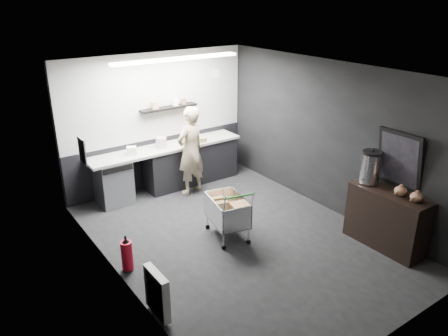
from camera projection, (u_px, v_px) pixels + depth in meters
floor at (239, 238)px, 7.16m from camera, size 5.50×5.50×0.00m
ceiling at (242, 72)px, 6.14m from camera, size 5.50×5.50×0.00m
wall_back at (157, 121)px, 8.73m from camera, size 5.50×0.00×5.50m
wall_front at (399, 239)px, 4.57m from camera, size 5.50×0.00×5.50m
wall_left at (116, 194)px, 5.58m from camera, size 0.00×5.50×5.50m
wall_right at (330, 138)px, 7.72m from camera, size 0.00×5.50×5.50m
kitchen_wall_panel at (156, 96)px, 8.53m from camera, size 3.95×0.02×1.70m
dado_panel at (160, 161)px, 9.04m from camera, size 3.95×0.02×1.00m
floating_shelf at (169, 108)px, 8.64m from camera, size 1.20×0.22×0.04m
wall_clock at (216, 74)px, 9.15m from camera, size 0.20×0.03×0.20m
poster at (82, 151)px, 6.50m from camera, size 0.02×0.30×0.40m
poster_red_band at (82, 146)px, 6.48m from camera, size 0.02×0.22×0.10m
radiator at (157, 293)px, 5.31m from camera, size 0.10×0.50×0.60m
ceiling_strip at (177, 59)px, 7.55m from camera, size 2.40×0.20×0.04m
prep_counter at (173, 166)px, 8.89m from camera, size 3.20×0.61×0.90m
person at (191, 151)px, 8.47m from camera, size 0.72×0.56×1.77m
shopping_cart at (227, 212)px, 7.05m from camera, size 0.67×0.96×0.94m
sideboard at (386, 211)px, 6.78m from camera, size 0.53×1.24×1.86m
fire_extinguisher at (127, 254)px, 6.24m from camera, size 0.17×0.17×0.55m
cardboard_box at (193, 139)px, 8.91m from camera, size 0.51×0.41×0.09m
pink_tub at (161, 143)px, 8.55m from camera, size 0.21×0.21×0.21m
white_container at (132, 151)px, 8.18m from camera, size 0.22×0.20×0.16m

